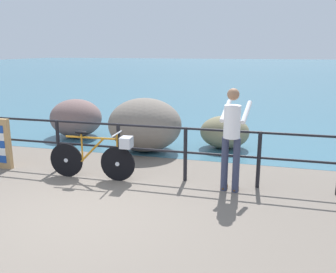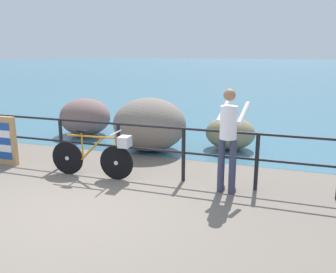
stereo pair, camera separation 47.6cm
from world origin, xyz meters
TOP-DOWN VIEW (x-y plane):
  - ground_plane at (0.00, 20.00)m, footprint 120.00×120.00m
  - sea_surface at (0.00, 48.05)m, footprint 120.00×90.00m
  - promenade_railing at (0.00, 1.75)m, footprint 7.98×0.07m
  - bicycle at (-0.26, 1.40)m, footprint 1.70×0.48m
  - person_at_railing at (2.17, 1.47)m, footprint 0.52×0.67m
  - breakwater_boulder_main at (-0.07, 3.54)m, footprint 1.78×1.59m
  - breakwater_boulder_left at (-2.40, 4.43)m, footprint 1.44×1.36m
  - breakwater_boulder_right at (1.77, 4.26)m, footprint 1.21×1.01m

SIDE VIEW (x-z plane):
  - ground_plane at x=0.00m, z-range -0.10..0.00m
  - sea_surface at x=0.00m, z-range 0.00..0.01m
  - breakwater_boulder_right at x=1.77m, z-range 0.00..0.80m
  - bicycle at x=-0.26m, z-range 0.00..0.92m
  - breakwater_boulder_left at x=-2.40m, z-range 0.00..1.05m
  - promenade_railing at x=0.00m, z-range 0.12..1.14m
  - breakwater_boulder_main at x=-0.07m, z-range 0.00..1.28m
  - person_at_railing at x=2.17m, z-range 0.10..1.88m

